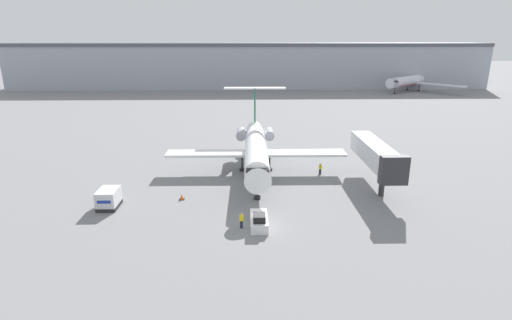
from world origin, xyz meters
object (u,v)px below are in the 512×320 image
at_px(airplane_main, 256,148).
at_px(worker_by_wing, 320,169).
at_px(luggage_cart, 109,198).
at_px(worker_near_tug, 241,220).
at_px(airplane_parked_far_left, 413,80).
at_px(jet_bridge, 376,155).
at_px(pushback_tug, 259,221).
at_px(traffic_cone_left, 182,197).

relative_size(airplane_main, worker_by_wing, 16.11).
distance_m(luggage_cart, worker_near_tug, 16.52).
xyz_separation_m(worker_by_wing, airplane_parked_far_left, (50.98, 93.12, 2.98)).
height_order(worker_near_tug, jet_bridge, jet_bridge).
height_order(luggage_cart, worker_by_wing, luggage_cart).
bearing_deg(airplane_main, pushback_tug, -90.39).
distance_m(traffic_cone_left, jet_bridge, 25.47).
distance_m(pushback_tug, airplane_parked_far_left, 125.10).
height_order(worker_by_wing, traffic_cone_left, worker_by_wing).
bearing_deg(airplane_main, worker_by_wing, -6.95).
bearing_deg(airplane_parked_far_left, worker_near_tug, -119.51).
bearing_deg(worker_by_wing, traffic_cone_left, -154.41).
xyz_separation_m(worker_by_wing, jet_bridge, (6.21, -5.16, 3.60)).
relative_size(pushback_tug, jet_bridge, 0.29).
xyz_separation_m(luggage_cart, traffic_cone_left, (8.10, 2.17, -0.78)).
distance_m(worker_by_wing, traffic_cone_left, 20.68).
height_order(worker_near_tug, airplane_parked_far_left, airplane_parked_far_left).
height_order(airplane_main, airplane_parked_far_left, airplane_main).
bearing_deg(worker_by_wing, luggage_cart, -157.47).
bearing_deg(airplane_main, worker_near_tug, -96.24).
bearing_deg(airplane_parked_far_left, jet_bridge, -114.49).
distance_m(luggage_cart, traffic_cone_left, 8.43).
distance_m(airplane_main, traffic_cone_left, 14.14).
height_order(pushback_tug, worker_by_wing, pushback_tug).
distance_m(pushback_tug, luggage_cart, 18.14).
height_order(traffic_cone_left, airplane_parked_far_left, airplane_parked_far_left).
distance_m(luggage_cart, jet_bridge, 33.65).
height_order(worker_by_wing, jet_bridge, jet_bridge).
bearing_deg(worker_by_wing, airplane_parked_far_left, 61.30).
xyz_separation_m(airplane_main, luggage_cart, (-17.47, -12.22, -2.54)).
xyz_separation_m(worker_near_tug, traffic_cone_left, (-7.40, 7.85, -0.56)).
relative_size(luggage_cart, worker_near_tug, 1.87).
distance_m(airplane_main, pushback_tug, 17.78).
bearing_deg(traffic_cone_left, pushback_tug, -38.93).
height_order(pushback_tug, luggage_cart, luggage_cart).
bearing_deg(luggage_cart, airplane_parked_far_left, 53.29).
bearing_deg(worker_near_tug, pushback_tug, 11.76).
bearing_deg(worker_by_wing, worker_near_tug, -123.82).
height_order(luggage_cart, jet_bridge, jet_bridge).
height_order(worker_by_wing, airplane_parked_far_left, airplane_parked_far_left).
distance_m(airplane_parked_far_left, jet_bridge, 108.00).
xyz_separation_m(worker_near_tug, jet_bridge, (17.45, 11.62, 3.57)).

